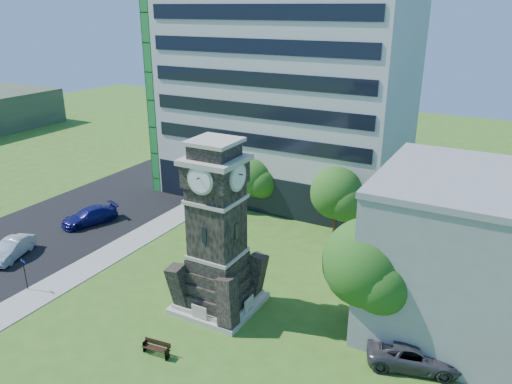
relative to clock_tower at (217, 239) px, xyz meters
The scene contains 15 objects.
ground 6.39m from the clock_tower, 146.32° to the right, with size 160.00×160.00×0.00m, color #39601B.
sidewalk 13.88m from the clock_tower, 166.50° to the left, with size 3.00×70.00×0.06m, color gray.
street 21.86m from the clock_tower, behind, with size 14.00×80.00×0.02m, color black.
clock_tower is the anchor object (origin of this frame).
office_tall 26.21m from the clock_tower, 104.57° to the left, with size 26.20×15.11×28.60m.
office_low 18.00m from the clock_tower, 19.48° to the left, with size 15.20×12.20×10.40m.
car_street_mid 20.02m from the clock_tower, behind, with size 1.67×4.80×1.58m, color silver.
car_street_north 20.38m from the clock_tower, 162.25° to the left, with size 2.21×5.45×1.58m, color navy.
car_east_lot 14.32m from the clock_tower, ahead, with size 2.55×5.53×1.54m, color #414145.
park_bench 7.95m from the clock_tower, 94.52° to the right, with size 1.81×0.48×0.94m.
street_sign 15.22m from the clock_tower, 159.60° to the right, with size 0.62×0.06×2.58m.
tree_nw 20.20m from the clock_tower, 123.00° to the left, with size 5.84×5.31×7.54m.
tree_nc 18.72m from the clock_tower, 109.96° to the left, with size 5.12×4.66×6.00m.
tree_ne 14.81m from the clock_tower, 76.66° to the left, with size 5.17×4.70×6.83m.
tree_east 10.18m from the clock_tower, ahead, with size 6.26×5.69×8.04m.
Camera 1 is at (19.97, -23.59, 20.13)m, focal length 35.00 mm.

